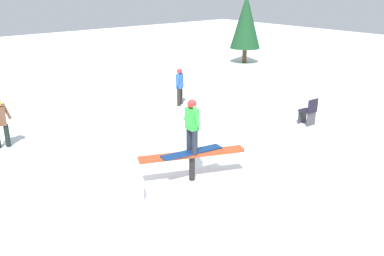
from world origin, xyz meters
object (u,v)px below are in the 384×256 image
object	(u,v)px
bystander_brown	(0,121)
folding_chair	(308,112)
rail_feature	(192,157)
bystander_blue	(180,85)
main_rider_on_rail	(192,128)
pine_tree_near	(246,21)

from	to	relation	value
bystander_brown	folding_chair	distance (m)	9.24
rail_feature	bystander_blue	distance (m)	6.32
rail_feature	main_rider_on_rail	distance (m)	0.70
bystander_brown	folding_chair	size ratio (longest dim) A/B	1.57
bystander_brown	pine_tree_near	bearing A→B (deg)	30.86
folding_chair	bystander_blue	bearing A→B (deg)	-64.75
main_rider_on_rail	folding_chair	size ratio (longest dim) A/B	1.74
main_rider_on_rail	bystander_blue	size ratio (longest dim) A/B	1.11
rail_feature	bystander_blue	xyz separation A→B (m)	(3.70, 5.12, 0.18)
main_rider_on_rail	folding_chair	distance (m)	5.56
rail_feature	pine_tree_near	bearing A→B (deg)	62.12
rail_feature	bystander_brown	bearing A→B (deg)	142.09
main_rider_on_rail	folding_chair	bearing A→B (deg)	16.78
rail_feature	bystander_blue	size ratio (longest dim) A/B	1.74
rail_feature	main_rider_on_rail	world-z (taller)	main_rider_on_rail
bystander_blue	pine_tree_near	distance (m)	9.25
main_rider_on_rail	pine_tree_near	bearing A→B (deg)	48.49
bystander_brown	pine_tree_near	distance (m)	15.23
bystander_blue	folding_chair	xyz separation A→B (m)	(1.75, -4.45, -0.36)
main_rider_on_rail	bystander_brown	bearing A→B (deg)	128.46
rail_feature	bystander_blue	world-z (taller)	bystander_blue
bystander_brown	rail_feature	bearing A→B (deg)	-47.56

